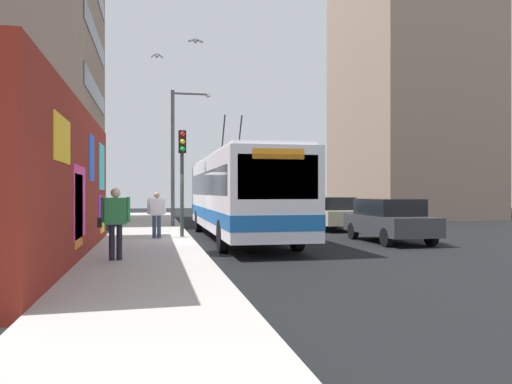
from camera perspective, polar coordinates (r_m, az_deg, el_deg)
ground_plane at (r=18.55m, az=-7.03°, el=-5.66°), size 80.00×80.00×0.00m
sidewalk_slab at (r=18.48m, az=-12.00°, el=-5.45°), size 48.00×3.20×0.15m
graffiti_wall at (r=14.05m, az=-19.28°, el=0.85°), size 13.01×0.32×4.08m
building_far_left at (r=32.82m, az=-25.61°, el=13.84°), size 12.36×9.07×19.35m
building_far_right at (r=40.02m, az=16.56°, el=11.84°), size 11.55×8.44×20.08m
city_bus at (r=19.57m, az=-1.97°, el=-0.13°), size 12.67×2.61×4.99m
parked_car_dark_gray at (r=19.16m, az=14.67°, el=-2.98°), size 4.36×1.85×1.58m
parked_car_champagne at (r=24.96m, az=8.26°, el=-2.28°), size 4.58×1.85×1.58m
parked_car_navy at (r=30.54m, az=4.52°, el=-1.86°), size 4.90×1.90×1.58m
pedestrian_midblock at (r=18.88m, az=-11.05°, el=-2.10°), size 0.22×0.67×1.68m
pedestrian_near_wall at (r=13.02m, az=-15.48°, el=-2.75°), size 0.24×0.78×1.78m
traffic_light at (r=19.29m, az=-8.26°, el=3.03°), size 0.49×0.28×4.00m
street_lamp at (r=25.59m, az=-8.79°, el=4.92°), size 0.44×1.98×6.71m
flying_pigeons at (r=21.54m, az=-9.11°, el=15.47°), size 4.70×1.87×0.71m
curbside_puddle at (r=15.25m, az=-3.74°, el=-6.88°), size 1.60×1.60×0.00m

